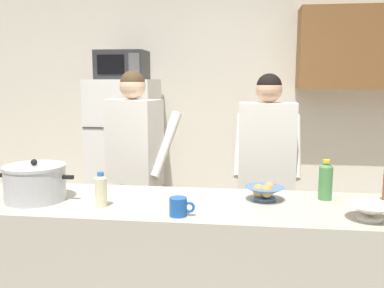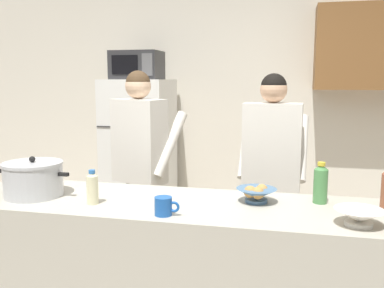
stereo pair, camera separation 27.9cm
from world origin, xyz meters
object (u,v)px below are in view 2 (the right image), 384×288
at_px(coffee_mug, 164,206).
at_px(empty_bowl, 359,216).
at_px(cooking_pot, 33,179).
at_px(bread_bowl, 256,194).
at_px(bottle_mid_counter, 92,187).
at_px(refrigerator, 140,158).
at_px(microwave, 137,65).
at_px(bottle_far_corner, 321,183).
at_px(person_by_sink, 272,158).
at_px(person_near_pot, 140,152).

height_order(coffee_mug, empty_bowl, coffee_mug).
distance_m(cooking_pot, empty_bowl, 1.81).
height_order(bread_bowl, bottle_mid_counter, bottle_mid_counter).
distance_m(empty_bowl, bottle_mid_counter, 1.39).
xyz_separation_m(coffee_mug, empty_bowl, (0.94, 0.05, -0.00)).
relative_size(refrigerator, empty_bowl, 6.87).
bearing_deg(microwave, bottle_far_corner, -44.66).
xyz_separation_m(person_by_sink, bottle_far_corner, (0.30, -0.72, 0.00)).
relative_size(microwave, coffee_mug, 3.66).
bearing_deg(bottle_far_corner, cooking_pot, -172.24).
distance_m(refrigerator, bottle_mid_counter, 2.04).
distance_m(microwave, bottle_far_corner, 2.47).
distance_m(refrigerator, coffee_mug, 2.27).
bearing_deg(empty_bowl, bread_bowl, 151.00).
xyz_separation_m(refrigerator, person_near_pot, (0.37, -1.01, 0.24)).
distance_m(refrigerator, microwave, 0.94).
bearing_deg(cooking_pot, bread_bowl, 6.74).
bearing_deg(bread_bowl, coffee_mug, -143.09).
bearing_deg(refrigerator, person_near_pot, -69.65).
height_order(cooking_pot, empty_bowl, cooking_pot).
xyz_separation_m(person_near_pot, bread_bowl, (0.96, -0.74, -0.08)).
bearing_deg(bottle_mid_counter, refrigerator, 102.66).
bearing_deg(person_by_sink, person_near_pot, -177.15).
distance_m(microwave, cooking_pot, 2.02).
bearing_deg(refrigerator, empty_bowl, -47.93).
relative_size(refrigerator, bread_bowl, 7.08).
xyz_separation_m(person_by_sink, bottle_mid_counter, (-0.94, -1.02, -0.02)).
bearing_deg(bottle_mid_counter, bottle_far_corner, 13.66).
relative_size(microwave, empty_bowl, 2.05).
bearing_deg(refrigerator, microwave, -89.93).
xyz_separation_m(bread_bowl, bottle_mid_counter, (-0.89, -0.23, 0.04)).
distance_m(person_by_sink, bottle_far_corner, 0.78).
bearing_deg(bottle_far_corner, bottle_mid_counter, -166.34).
bearing_deg(coffee_mug, bottle_far_corner, 27.03).
bearing_deg(bottle_far_corner, person_by_sink, 112.33).
height_order(person_by_sink, bread_bowl, person_by_sink).
relative_size(cooking_pot, empty_bowl, 1.96).
xyz_separation_m(microwave, bottle_mid_counter, (0.44, -1.96, -0.73)).
relative_size(refrigerator, microwave, 3.35).
bearing_deg(empty_bowl, microwave, 132.37).
xyz_separation_m(person_by_sink, cooking_pot, (-1.35, -0.95, -0.01)).
bearing_deg(coffee_mug, bottle_mid_counter, 166.88).
bearing_deg(empty_bowl, person_by_sink, 112.79).
height_order(person_by_sink, cooking_pot, person_by_sink).
bearing_deg(bottle_mid_counter, bread_bowl, 14.48).
bearing_deg(empty_bowl, person_near_pot, 145.02).
bearing_deg(person_by_sink, cooking_pot, -145.06).
bearing_deg(cooking_pot, person_near_pot, 68.87).
bearing_deg(bottle_mid_counter, empty_bowl, -2.03).
height_order(person_near_pot, coffee_mug, person_near_pot).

